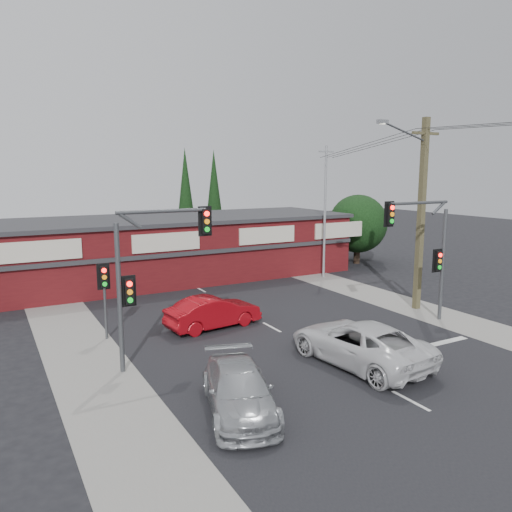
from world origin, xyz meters
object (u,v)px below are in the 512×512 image
shop_building (162,248)px  utility_pole (420,208)px  red_sedan (213,312)px  white_suv (359,343)px  silver_suv (239,390)px

shop_building → utility_pole: utility_pole is taller
red_sedan → shop_building: (1.41, 11.74, 1.39)m
shop_building → white_suv: bearing=-84.9°
white_suv → red_sedan: (-3.07, 6.79, -0.08)m
silver_suv → shop_building: 20.28m
red_sedan → utility_pole: (10.77, -2.26, 4.65)m
white_suv → utility_pole: 10.04m
silver_suv → shop_building: shop_building is taller
white_suv → red_sedan: white_suv is taller
shop_building → utility_pole: bearing=-56.2°
silver_suv → red_sedan: (2.73, 8.06, 0.05)m
shop_building → red_sedan: bearing=-96.9°
red_sedan → silver_suv: bearing=154.4°
silver_suv → utility_pole: (13.51, 5.81, 4.70)m
silver_suv → shop_building: bearing=95.7°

